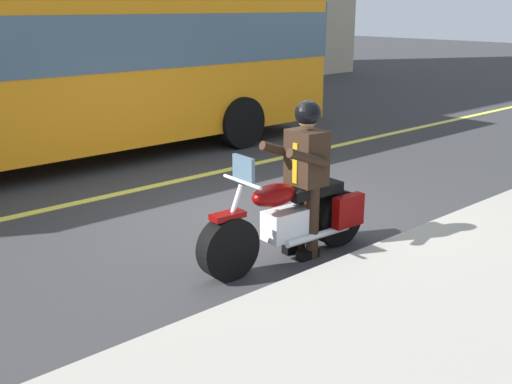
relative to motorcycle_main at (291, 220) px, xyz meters
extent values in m
plane|color=#333335|center=(-0.61, -1.43, -0.45)|extent=(80.00, 80.00, 0.00)
cube|color=#E5DB4C|center=(-0.61, -3.43, -0.45)|extent=(60.00, 0.16, 0.01)
cylinder|color=black|center=(0.84, -0.06, -0.12)|extent=(0.67, 0.24, 0.66)
cylinder|color=black|center=(-0.70, 0.05, -0.12)|extent=(0.67, 0.24, 0.66)
cube|color=silver|center=(0.05, -0.01, -0.03)|extent=(0.58, 0.32, 0.32)
ellipsoid|color=#720505|center=(0.24, -0.02, 0.33)|extent=(0.58, 0.32, 0.24)
cube|color=black|center=(-0.30, 0.02, 0.29)|extent=(0.72, 0.33, 0.12)
cube|color=#720505|center=(-0.64, 0.26, 0.03)|extent=(0.41, 0.15, 0.36)
cube|color=#720505|center=(-0.67, -0.18, 0.03)|extent=(0.41, 0.15, 0.36)
cylinder|color=silver|center=(0.82, -0.06, 0.15)|extent=(0.35, 0.07, 0.76)
cylinder|color=silver|center=(0.66, -0.05, 0.55)|extent=(0.08, 0.60, 0.04)
cube|color=#720505|center=(0.84, -0.06, 0.23)|extent=(0.37, 0.18, 0.06)
cylinder|color=silver|center=(-0.24, 0.17, -0.19)|extent=(0.90, 0.14, 0.08)
cube|color=slate|center=(0.64, -0.05, 0.67)|extent=(0.06, 0.32, 0.28)
cylinder|color=black|center=(-0.20, 0.13, -0.03)|extent=(0.14, 0.14, 0.84)
cube|color=black|center=(-0.14, 0.13, -0.40)|extent=(0.27, 0.13, 0.10)
cylinder|color=black|center=(-0.21, -0.11, -0.03)|extent=(0.14, 0.14, 0.84)
cube|color=black|center=(-0.15, -0.11, -0.40)|extent=(0.27, 0.13, 0.10)
cube|color=black|center=(-0.20, 0.01, 0.67)|extent=(0.35, 0.42, 0.60)
cube|color=#B28C14|center=(-0.04, 0.00, 0.63)|extent=(0.03, 0.07, 0.44)
cylinder|color=black|center=(-0.01, 0.22, 0.73)|extent=(0.56, 0.14, 0.28)
cylinder|color=black|center=(-0.04, -0.22, 0.73)|extent=(0.56, 0.14, 0.28)
sphere|color=tan|center=(-0.20, 0.01, 1.10)|extent=(0.22, 0.22, 0.22)
sphere|color=black|center=(-0.20, 0.01, 1.15)|extent=(0.28, 0.28, 0.28)
cube|color=orange|center=(0.00, -5.81, 1.32)|extent=(11.00, 2.50, 2.85)
cube|color=slate|center=(0.00, -5.81, 1.65)|extent=(11.04, 2.52, 0.90)
cylinder|color=black|center=(-3.20, -4.61, 0.05)|extent=(1.00, 0.30, 1.00)
cylinder|color=black|center=(-3.20, -7.01, 0.05)|extent=(1.00, 0.30, 1.00)
cube|color=slate|center=(-13.68, -12.40, 1.55)|extent=(1.10, 0.06, 1.60)
cube|color=slate|center=(-8.95, -12.40, 1.55)|extent=(1.10, 0.06, 1.60)
cube|color=slate|center=(-4.21, -12.40, 1.55)|extent=(1.10, 0.06, 1.60)
camera|label=1|loc=(4.52, 4.47, 2.25)|focal=43.36mm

